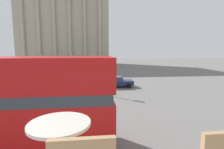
{
  "coord_description": "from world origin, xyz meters",
  "views": [
    {
      "loc": [
        0.68,
        -2.0,
        4.56
      ],
      "look_at": [
        2.74,
        15.88,
        2.09
      ],
      "focal_mm": 28.0,
      "sensor_mm": 36.0,
      "label": 1
    }
  ],
  "objects_px": {
    "cafe_dining_table": "(60,141)",
    "traffic_light_mid": "(99,70)",
    "car_navy": "(116,82)",
    "pedestrian_black": "(100,84)",
    "pedestrian_red": "(116,70)",
    "pedestrian_yellow": "(100,78)",
    "car_white": "(102,73)",
    "plaza_building_left": "(66,27)",
    "traffic_light_near": "(1,84)"
  },
  "relations": [
    {
      "from": "cafe_dining_table",
      "to": "traffic_light_mid",
      "type": "bearing_deg",
      "value": 86.3
    },
    {
      "from": "car_navy",
      "to": "pedestrian_black",
      "type": "height_order",
      "value": "pedestrian_black"
    },
    {
      "from": "cafe_dining_table",
      "to": "pedestrian_red",
      "type": "height_order",
      "value": "cafe_dining_table"
    },
    {
      "from": "pedestrian_yellow",
      "to": "pedestrian_black",
      "type": "height_order",
      "value": "pedestrian_black"
    },
    {
      "from": "car_white",
      "to": "pedestrian_red",
      "type": "distance_m",
      "value": 3.17
    },
    {
      "from": "car_white",
      "to": "pedestrian_yellow",
      "type": "bearing_deg",
      "value": -86.78
    },
    {
      "from": "pedestrian_black",
      "to": "plaza_building_left",
      "type": "bearing_deg",
      "value": -0.49
    },
    {
      "from": "car_white",
      "to": "pedestrian_yellow",
      "type": "distance_m",
      "value": 6.83
    },
    {
      "from": "cafe_dining_table",
      "to": "car_navy",
      "type": "xyz_separation_m",
      "value": [
        3.24,
        19.71,
        -2.98
      ]
    },
    {
      "from": "car_navy",
      "to": "pedestrian_red",
      "type": "xyz_separation_m",
      "value": [
        1.4,
        10.03,
        0.31
      ]
    },
    {
      "from": "traffic_light_near",
      "to": "car_white",
      "type": "xyz_separation_m",
      "value": [
        8.02,
        16.84,
        -1.51
      ]
    },
    {
      "from": "plaza_building_left",
      "to": "pedestrian_red",
      "type": "bearing_deg",
      "value": -64.99
    },
    {
      "from": "car_white",
      "to": "plaza_building_left",
      "type": "bearing_deg",
      "value": 116.75
    },
    {
      "from": "traffic_light_near",
      "to": "pedestrian_red",
      "type": "distance_m",
      "value": 21.39
    },
    {
      "from": "plaza_building_left",
      "to": "traffic_light_near",
      "type": "height_order",
      "value": "plaza_building_left"
    },
    {
      "from": "traffic_light_near",
      "to": "car_white",
      "type": "relative_size",
      "value": 0.8
    },
    {
      "from": "plaza_building_left",
      "to": "car_navy",
      "type": "relative_size",
      "value": 6.26
    },
    {
      "from": "cafe_dining_table",
      "to": "plaza_building_left",
      "type": "distance_m",
      "value": 57.18
    },
    {
      "from": "car_navy",
      "to": "pedestrian_yellow",
      "type": "distance_m",
      "value": 2.45
    },
    {
      "from": "plaza_building_left",
      "to": "pedestrian_black",
      "type": "relative_size",
      "value": 15.65
    },
    {
      "from": "cafe_dining_table",
      "to": "traffic_light_near",
      "type": "distance_m",
      "value": 12.9
    },
    {
      "from": "plaza_building_left",
      "to": "car_white",
      "type": "distance_m",
      "value": 31.59
    },
    {
      "from": "car_navy",
      "to": "pedestrian_red",
      "type": "bearing_deg",
      "value": -84.53
    },
    {
      "from": "cafe_dining_table",
      "to": "pedestrian_black",
      "type": "distance_m",
      "value": 17.47
    },
    {
      "from": "traffic_light_near",
      "to": "pedestrian_black",
      "type": "bearing_deg",
      "value": 39.48
    },
    {
      "from": "pedestrian_red",
      "to": "pedestrian_black",
      "type": "xyz_separation_m",
      "value": [
        -3.51,
        -12.52,
        -0.04
      ]
    },
    {
      "from": "cafe_dining_table",
      "to": "traffic_light_mid",
      "type": "height_order",
      "value": "traffic_light_mid"
    },
    {
      "from": "cafe_dining_table",
      "to": "car_white",
      "type": "bearing_deg",
      "value": 86.06
    },
    {
      "from": "plaza_building_left",
      "to": "traffic_light_mid",
      "type": "relative_size",
      "value": 6.76
    },
    {
      "from": "traffic_light_mid",
      "to": "pedestrian_red",
      "type": "bearing_deg",
      "value": 75.04
    },
    {
      "from": "car_navy",
      "to": "pedestrian_yellow",
      "type": "xyz_separation_m",
      "value": [
        -1.85,
        1.59,
        0.21
      ]
    },
    {
      "from": "plaza_building_left",
      "to": "pedestrian_black",
      "type": "height_order",
      "value": "plaza_building_left"
    },
    {
      "from": "cafe_dining_table",
      "to": "pedestrian_black",
      "type": "bearing_deg",
      "value": 86.24
    },
    {
      "from": "car_white",
      "to": "pedestrian_black",
      "type": "height_order",
      "value": "pedestrian_black"
    },
    {
      "from": "cafe_dining_table",
      "to": "pedestrian_red",
      "type": "relative_size",
      "value": 0.42
    },
    {
      "from": "plaza_building_left",
      "to": "pedestrian_red",
      "type": "xyz_separation_m",
      "value": [
        12.28,
        -26.33,
        -10.83
      ]
    },
    {
      "from": "cafe_dining_table",
      "to": "traffic_light_near",
      "type": "xyz_separation_m",
      "value": [
        -6.09,
        11.28,
        -1.47
      ]
    },
    {
      "from": "pedestrian_red",
      "to": "pedestrian_yellow",
      "type": "bearing_deg",
      "value": -167.88
    },
    {
      "from": "car_white",
      "to": "traffic_light_near",
      "type": "bearing_deg",
      "value": -107.64
    },
    {
      "from": "plaza_building_left",
      "to": "car_white",
      "type": "height_order",
      "value": "plaza_building_left"
    },
    {
      "from": "cafe_dining_table",
      "to": "car_navy",
      "type": "height_order",
      "value": "cafe_dining_table"
    },
    {
      "from": "plaza_building_left",
      "to": "car_navy",
      "type": "bearing_deg",
      "value": -73.34
    },
    {
      "from": "car_navy",
      "to": "pedestrian_red",
      "type": "relative_size",
      "value": 2.41
    },
    {
      "from": "pedestrian_yellow",
      "to": "pedestrian_black",
      "type": "xyz_separation_m",
      "value": [
        -0.26,
        -4.09,
        0.05
      ]
    },
    {
      "from": "traffic_light_mid",
      "to": "pedestrian_black",
      "type": "distance_m",
      "value": 1.81
    },
    {
      "from": "plaza_building_left",
      "to": "traffic_light_near",
      "type": "bearing_deg",
      "value": -88.01
    },
    {
      "from": "cafe_dining_table",
      "to": "plaza_building_left",
      "type": "relative_size",
      "value": 0.03
    },
    {
      "from": "cafe_dining_table",
      "to": "pedestrian_red",
      "type": "xyz_separation_m",
      "value": [
        4.64,
        29.74,
        -2.67
      ]
    },
    {
      "from": "traffic_light_mid",
      "to": "car_white",
      "type": "distance_m",
      "value": 11.96
    },
    {
      "from": "pedestrian_black",
      "to": "car_white",
      "type": "bearing_deg",
      "value": -17.45
    }
  ]
}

